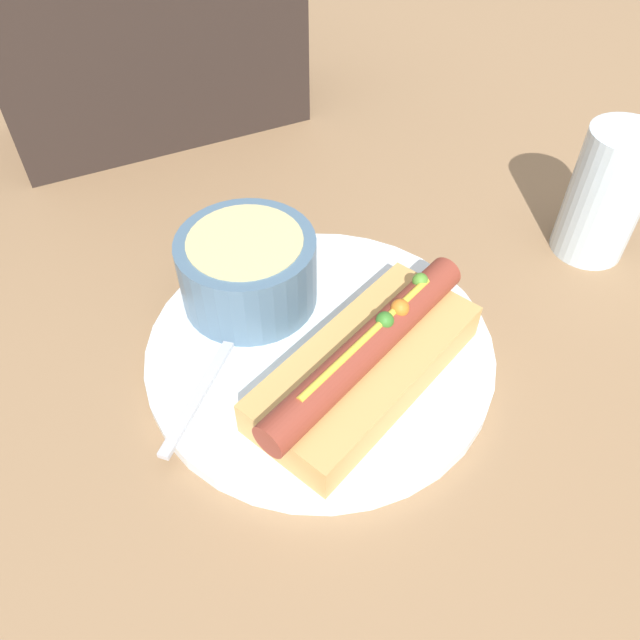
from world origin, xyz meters
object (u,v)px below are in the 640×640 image
hot_dog (367,362)px  spoon (242,325)px  soup_bowl (248,267)px  drinking_glass (606,195)px

hot_dog → spoon: size_ratio=1.47×
soup_bowl → drinking_glass: bearing=-11.3°
soup_bowl → spoon: 0.04m
hot_dog → drinking_glass: size_ratio=1.68×
soup_bowl → drinking_glass: (0.29, -0.06, 0.01)m
drinking_glass → hot_dog: bearing=-168.2°
soup_bowl → spoon: size_ratio=0.81×
spoon → drinking_glass: drinking_glass is taller
hot_dog → soup_bowl: 0.12m
soup_bowl → spoon: soup_bowl is taller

